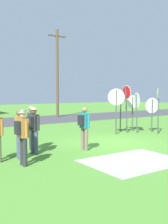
# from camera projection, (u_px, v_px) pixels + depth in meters

# --- Properties ---
(ground_plane) EXTENTS (80.00, 80.00, 0.00)m
(ground_plane) POSITION_uv_depth(u_px,v_px,m) (115.00, 143.00, 11.76)
(ground_plane) COLOR #518E33
(street_asphalt) EXTENTS (60.00, 6.40, 0.01)m
(street_asphalt) POSITION_uv_depth(u_px,v_px,m) (21.00, 121.00, 21.17)
(street_asphalt) COLOR #424247
(street_asphalt) RESTS_ON ground
(concrete_path) EXTENTS (3.20, 2.40, 0.01)m
(concrete_path) POSITION_uv_depth(u_px,v_px,m) (134.00, 161.00, 8.74)
(concrete_path) COLOR #ADAAA3
(concrete_path) RESTS_ON ground
(utility_pole) EXTENTS (1.80, 0.24, 7.95)m
(utility_pole) POSITION_uv_depth(u_px,v_px,m) (57.00, 72.00, 24.24)
(utility_pole) COLOR brown
(utility_pole) RESTS_ON ground
(stop_sign_tallest) EXTENTS (0.41, 0.82, 2.26)m
(stop_sign_tallest) POSITION_uv_depth(u_px,v_px,m) (137.00, 105.00, 14.73)
(stop_sign_tallest) COLOR #474C4C
(stop_sign_tallest) RESTS_ON ground
(stop_sign_center_cluster) EXTENTS (0.85, 0.24, 1.95)m
(stop_sign_center_cluster) POSITION_uv_depth(u_px,v_px,m) (152.00, 109.00, 15.12)
(stop_sign_center_cluster) COLOR #474C4C
(stop_sign_center_cluster) RESTS_ON ground
(stop_sign_leaning_right) EXTENTS (0.48, 0.57, 2.08)m
(stop_sign_leaning_right) POSITION_uv_depth(u_px,v_px,m) (133.00, 107.00, 15.50)
(stop_sign_leaning_right) COLOR #474C4C
(stop_sign_leaning_right) RESTS_ON ground
(stop_sign_nearest) EXTENTS (0.20, 0.77, 2.65)m
(stop_sign_nearest) POSITION_uv_depth(u_px,v_px,m) (126.00, 100.00, 14.76)
(stop_sign_nearest) COLOR #474C4C
(stop_sign_nearest) RESTS_ON ground
(stop_sign_leaning_left) EXTENTS (0.74, 0.52, 2.46)m
(stop_sign_leaning_left) POSITION_uv_depth(u_px,v_px,m) (116.00, 103.00, 14.22)
(stop_sign_leaning_left) COLOR #474C4C
(stop_sign_leaning_left) RESTS_ON ground
(stop_sign_rear_left) EXTENTS (0.55, 0.28, 2.51)m
(stop_sign_rear_left) POSITION_uv_depth(u_px,v_px,m) (158.00, 104.00, 14.37)
(stop_sign_rear_left) COLOR #474C4C
(stop_sign_rear_left) RESTS_ON ground
(stop_sign_low_front) EXTENTS (0.59, 0.62, 2.30)m
(stop_sign_low_front) POSITION_uv_depth(u_px,v_px,m) (121.00, 104.00, 15.21)
(stop_sign_low_front) COLOR #474C4C
(stop_sign_low_front) RESTS_ON ground
(person_in_blue) EXTENTS (0.42, 0.56, 1.74)m
(person_in_blue) POSITION_uv_depth(u_px,v_px,m) (34.00, 127.00, 9.68)
(person_in_blue) COLOR #4C5670
(person_in_blue) RESTS_ON ground
(person_in_teal) EXTENTS (0.32, 0.57, 1.74)m
(person_in_teal) POSITION_uv_depth(u_px,v_px,m) (32.00, 125.00, 10.35)
(person_in_teal) COLOR #2D2D33
(person_in_teal) RESTS_ON ground
(person_on_left) EXTENTS (0.22, 0.57, 1.69)m
(person_on_left) POSITION_uv_depth(u_px,v_px,m) (19.00, 131.00, 8.91)
(person_on_left) COLOR #4C5670
(person_on_left) RESTS_ON ground
(person_holding_notes) EXTENTS (0.38, 0.57, 1.69)m
(person_holding_notes) POSITION_uv_depth(u_px,v_px,m) (84.00, 125.00, 10.30)
(person_holding_notes) COLOR #7A6B56
(person_holding_notes) RESTS_ON ground
(person_with_sunhat) EXTENTS (0.40, 0.57, 1.74)m
(person_with_sunhat) POSITION_uv_depth(u_px,v_px,m) (23.00, 133.00, 8.11)
(person_with_sunhat) COLOR #2D2D33
(person_with_sunhat) RESTS_ON ground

